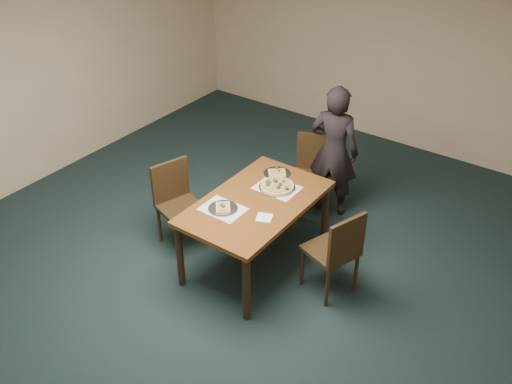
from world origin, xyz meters
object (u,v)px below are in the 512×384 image
Objects in this scene: chair_far at (313,170)px; dining_table at (256,209)px; chair_left at (177,199)px; chair_right at (337,249)px; slice_plate_far at (277,173)px; slice_plate_near at (223,208)px; pizza_pan at (277,186)px; diner at (334,151)px.

dining_table is at bearing -110.23° from chair_far.
chair_far is 1.00× the size of chair_left.
chair_far and chair_right have the same top height.
chair_left is 1.76m from chair_right.
slice_plate_far is (-0.07, -0.63, 0.25)m from chair_far.
chair_right is at bearing -25.50° from slice_plate_far.
dining_table is 0.55m from slice_plate_far.
slice_plate_near is at bearing -119.97° from dining_table.
chair_far is 3.25× the size of slice_plate_far.
pizza_pan is 0.63m from slice_plate_near.
diner is 5.44× the size of slice_plate_far.
chair_left is 1.07m from pizza_pan.
diner is at bearing 83.99° from dining_table.
chair_right is 0.89m from pizza_pan.
slice_plate_near is at bearing 68.61° from diner.
slice_plate_near is at bearing -51.53° from chair_right.
slice_plate_far is (-0.25, -0.75, -0.00)m from diner.
slice_plate_far is (-0.15, 0.23, -0.01)m from pizza_pan.
slice_plate_far is at bearing 86.18° from slice_plate_near.
pizza_pan is (0.92, 0.47, 0.26)m from chair_left.
dining_table is at bearing 73.54° from diner.
chair_left and chair_right have the same top height.
dining_table is at bearing -77.88° from slice_plate_far.
slice_plate_near is (0.71, -0.13, 0.25)m from chair_left.
chair_left is 1.00× the size of chair_right.
chair_far is at bearing 85.08° from slice_plate_near.
pizza_pan is at bearing 73.79° from diner.
slice_plate_near is at bearing -93.82° from slice_plate_far.
chair_right is at bearing -64.92° from chair_left.
diner reaches higher than chair_right.
chair_right is 0.60× the size of diner.
slice_plate_far reaches higher than dining_table.
slice_plate_far is (-0.97, 0.46, 0.25)m from chair_right.
chair_right is at bearing 19.41° from slice_plate_near.
chair_left is 3.25× the size of slice_plate_near.
chair_far is 2.51× the size of pizza_pan.
pizza_pan reaches higher than dining_table.
pizza_pan is (0.04, 0.31, 0.12)m from dining_table.
chair_far reaches higher than dining_table.
slice_plate_near is at bearing -82.61° from chair_left.
diner is 0.98m from pizza_pan.
chair_left is (-0.84, -1.33, 0.00)m from chair_far.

